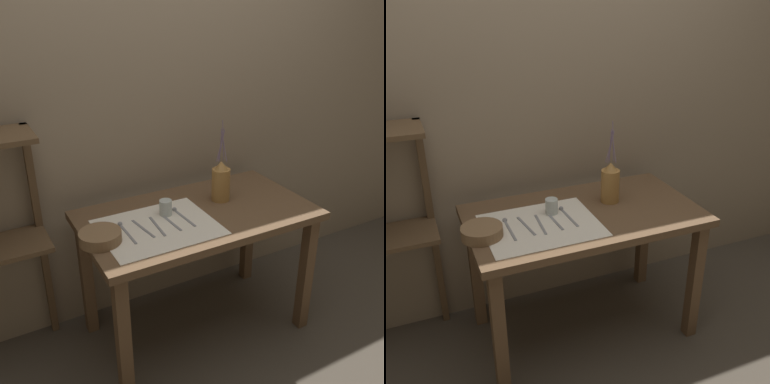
# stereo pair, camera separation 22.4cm
# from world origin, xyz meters

# --- Properties ---
(ground_plane) EXTENTS (12.00, 12.00, 0.00)m
(ground_plane) POSITION_xyz_m (0.00, 0.00, 0.00)
(ground_plane) COLOR #473F35
(stone_wall_back) EXTENTS (7.00, 0.06, 2.40)m
(stone_wall_back) POSITION_xyz_m (0.00, 0.45, 1.20)
(stone_wall_back) COLOR gray
(stone_wall_back) RESTS_ON ground_plane
(wooden_table) EXTENTS (1.19, 0.67, 0.75)m
(wooden_table) POSITION_xyz_m (0.00, 0.00, 0.64)
(wooden_table) COLOR brown
(wooden_table) RESTS_ON ground_plane
(linen_cloth) EXTENTS (0.55, 0.45, 0.00)m
(linen_cloth) POSITION_xyz_m (-0.25, -0.05, 0.75)
(linen_cloth) COLOR silver
(linen_cloth) RESTS_ON wooden_table
(pitcher_with_flowers) EXTENTS (0.10, 0.10, 0.44)m
(pitcher_with_flowers) POSITION_xyz_m (0.18, 0.07, 0.85)
(pitcher_with_flowers) COLOR olive
(pitcher_with_flowers) RESTS_ON wooden_table
(wooden_bowl) EXTENTS (0.19, 0.19, 0.05)m
(wooden_bowl) POSITION_xyz_m (-0.53, -0.05, 0.77)
(wooden_bowl) COLOR brown
(wooden_bowl) RESTS_ON wooden_table
(glass_tumbler_near) EXTENTS (0.06, 0.06, 0.08)m
(glass_tumbler_near) POSITION_xyz_m (-0.16, 0.05, 0.79)
(glass_tumbler_near) COLOR #B7C1BC
(glass_tumbler_near) RESTS_ON wooden_table
(spoon_outer) EXTENTS (0.02, 0.22, 0.02)m
(spoon_outer) POSITION_xyz_m (-0.40, 0.01, 0.75)
(spoon_outer) COLOR gray
(spoon_outer) RESTS_ON wooden_table
(knife_center) EXTENTS (0.04, 0.20, 0.00)m
(knife_center) POSITION_xyz_m (-0.32, -0.03, 0.75)
(knife_center) COLOR gray
(knife_center) RESTS_ON wooden_table
(fork_outer) EXTENTS (0.03, 0.20, 0.00)m
(fork_outer) POSITION_xyz_m (-0.25, -0.05, 0.75)
(fork_outer) COLOR gray
(fork_outer) RESTS_ON wooden_table
(fork_inner) EXTENTS (0.02, 0.20, 0.00)m
(fork_inner) POSITION_xyz_m (-0.17, -0.04, 0.75)
(fork_inner) COLOR gray
(fork_inner) RESTS_ON wooden_table
(spoon_inner) EXTENTS (0.03, 0.22, 0.02)m
(spoon_inner) POSITION_xyz_m (-0.10, 0.03, 0.75)
(spoon_inner) COLOR gray
(spoon_inner) RESTS_ON wooden_table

